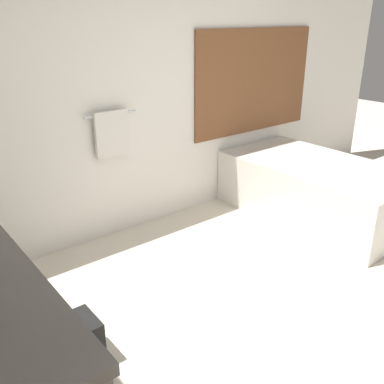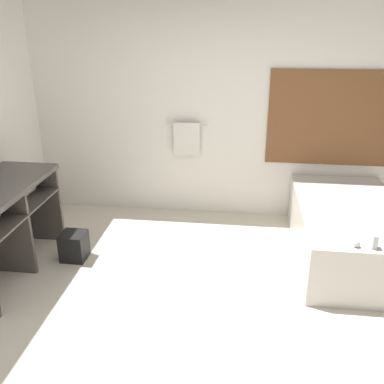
# 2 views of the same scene
# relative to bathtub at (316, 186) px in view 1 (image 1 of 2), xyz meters

# --- Properties ---
(ground_plane) EXTENTS (16.00, 16.00, 0.00)m
(ground_plane) POSITION_rel_bathtub_xyz_m (-1.51, -1.26, -0.31)
(ground_plane) COLOR beige
(ground_plane) RESTS_ON ground
(wall_back_with_blinds) EXTENTS (7.40, 0.13, 2.70)m
(wall_back_with_blinds) POSITION_rel_bathtub_xyz_m (-1.46, 0.97, 1.03)
(wall_back_with_blinds) COLOR white
(wall_back_with_blinds) RESTS_ON ground_plane
(bathtub) EXTENTS (1.03, 1.86, 0.69)m
(bathtub) POSITION_rel_bathtub_xyz_m (0.00, 0.00, 0.00)
(bathtub) COLOR silver
(bathtub) RESTS_ON ground_plane
(waste_bin) EXTENTS (0.25, 0.25, 0.29)m
(waste_bin) POSITION_rel_bathtub_xyz_m (-2.82, -0.40, -0.17)
(waste_bin) COLOR black
(waste_bin) RESTS_ON ground_plane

